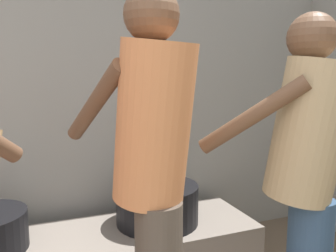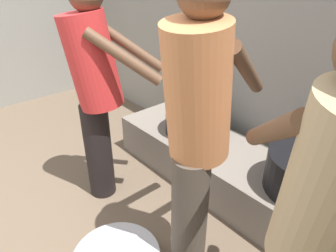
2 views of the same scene
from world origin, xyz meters
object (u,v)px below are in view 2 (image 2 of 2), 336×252
Objects in this scene: cook_in_orange_shirt at (196,128)px; cooking_pot_main at (193,120)px; cook_in_tan_shirt at (324,235)px; cook_in_red_shirt at (95,86)px; cooking_pot_secondary at (310,173)px.

cooking_pot_main is at bearing 134.93° from cook_in_orange_shirt.
cook_in_red_shirt is at bearing 176.47° from cook_in_tan_shirt.
cooking_pot_main is 1.17m from cook_in_orange_shirt.
cook_in_tan_shirt reaches higher than cooking_pot_secondary.
cooking_pot_main is 1.03m from cooking_pot_secondary.
cook_in_tan_shirt is (1.60, -0.10, -0.00)m from cook_in_red_shirt.
cook_in_tan_shirt is at bearing -66.05° from cooking_pot_secondary.
cook_in_orange_shirt reaches higher than cook_in_red_shirt.
cook_in_red_shirt is at bearing -102.55° from cooking_pot_main.
cook_in_orange_shirt is at bearing 169.11° from cook_in_tan_shirt.
cook_in_orange_shirt is (0.92, 0.03, 0.05)m from cook_in_red_shirt.
cook_in_tan_shirt is (0.40, -0.89, 0.43)m from cooking_pot_secondary.
cook_in_red_shirt reaches higher than cooking_pot_secondary.
cook_in_red_shirt is (-1.21, -0.79, 0.43)m from cooking_pot_secondary.
cooking_pot_main is at bearing 77.45° from cook_in_red_shirt.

